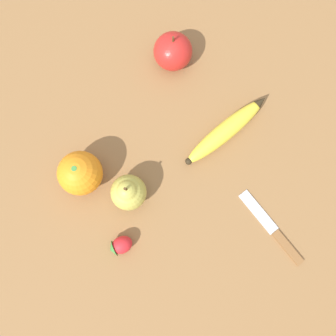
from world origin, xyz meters
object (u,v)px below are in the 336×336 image
(paring_knife, at_px, (273,230))
(apple, at_px, (173,51))
(banana, at_px, (226,130))
(strawberry, at_px, (120,246))
(orange, at_px, (80,173))
(pear, at_px, (128,192))

(paring_knife, bearing_deg, apple, 80.46)
(banana, distance_m, paring_knife, 0.22)
(banana, height_order, strawberry, banana)
(banana, xyz_separation_m, paring_knife, (0.22, -0.03, -0.02))
(orange, height_order, pear, pear)
(pear, distance_m, strawberry, 0.10)
(orange, bearing_deg, pear, 36.30)
(orange, distance_m, strawberry, 0.16)
(banana, xyz_separation_m, apple, (-0.20, -0.00, 0.02))
(orange, relative_size, pear, 0.98)
(banana, bearing_deg, orange, 158.30)
(paring_knife, bearing_deg, banana, 76.06)
(paring_knife, bearing_deg, orange, 126.53)
(banana, height_order, pear, pear)
(orange, xyz_separation_m, pear, (0.08, 0.06, -0.00))
(banana, relative_size, paring_knife, 1.24)
(paring_knife, bearing_deg, pear, 128.42)
(orange, bearing_deg, banana, 75.75)
(orange, distance_m, paring_knife, 0.40)
(strawberry, xyz_separation_m, apple, (-0.28, 0.30, 0.02))
(banana, relative_size, apple, 2.51)
(orange, xyz_separation_m, apple, (-0.13, 0.29, -0.01))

